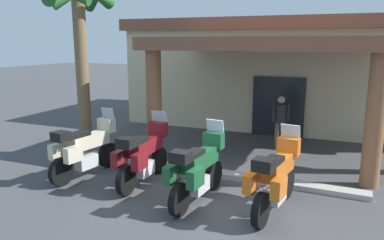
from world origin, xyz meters
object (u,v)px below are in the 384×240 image
at_px(motorcycle_cream, 85,149).
at_px(motorcycle_orange, 275,178).
at_px(motorcycle_green, 197,170).
at_px(pedestrian, 280,119).
at_px(motorcycle_maroon, 143,155).
at_px(motel_building, 292,70).
at_px(palm_tree_roadside, 80,31).

distance_m(motorcycle_cream, motorcycle_orange, 4.73).
distance_m(motorcycle_green, pedestrian, 4.80).
height_order(motorcycle_cream, motorcycle_green, same).
height_order(motorcycle_maroon, motorcycle_orange, same).
xyz_separation_m(motorcycle_green, pedestrian, (0.75, 4.73, 0.26)).
height_order(motel_building, motorcycle_green, motel_building).
bearing_deg(motorcycle_maroon, motorcycle_orange, -96.09).
height_order(motel_building, palm_tree_roadside, palm_tree_roadside).
bearing_deg(motorcycle_cream, motorcycle_orange, -84.19).
xyz_separation_m(motorcycle_green, palm_tree_roadside, (-4.33, 1.70, 2.88)).
bearing_deg(pedestrian, motorcycle_cream, -68.94).
height_order(motorcycle_maroon, pedestrian, pedestrian).
relative_size(motorcycle_green, pedestrian, 1.34).
bearing_deg(motorcycle_cream, pedestrian, -34.38).
xyz_separation_m(motorcycle_orange, palm_tree_roadside, (-5.91, 1.52, 2.88)).
bearing_deg(motorcycle_maroon, motorcycle_cream, 93.88).
bearing_deg(motorcycle_orange, palm_tree_roadside, 82.23).
bearing_deg(motel_building, motorcycle_green, -93.62).
xyz_separation_m(motorcycle_maroon, pedestrian, (2.32, 4.31, 0.26)).
bearing_deg(palm_tree_roadside, motorcycle_green, -21.45).
relative_size(motorcycle_cream, palm_tree_roadside, 0.44).
height_order(motorcycle_orange, pedestrian, pedestrian).
relative_size(motorcycle_maroon, pedestrian, 1.34).
distance_m(motorcycle_cream, motorcycle_maroon, 1.58).
xyz_separation_m(motel_building, pedestrian, (0.51, -4.60, -1.17)).
xyz_separation_m(motorcycle_cream, motorcycle_orange, (4.73, -0.07, 0.00)).
relative_size(motorcycle_green, palm_tree_roadside, 0.44).
height_order(motorcycle_cream, motorcycle_orange, same).
bearing_deg(palm_tree_roadside, motorcycle_cream, -50.71).
relative_size(motorcycle_cream, pedestrian, 1.34).
xyz_separation_m(motel_building, palm_tree_roadside, (-4.57, -7.63, 1.45)).
bearing_deg(motorcycle_cream, motorcycle_maroon, -77.55).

